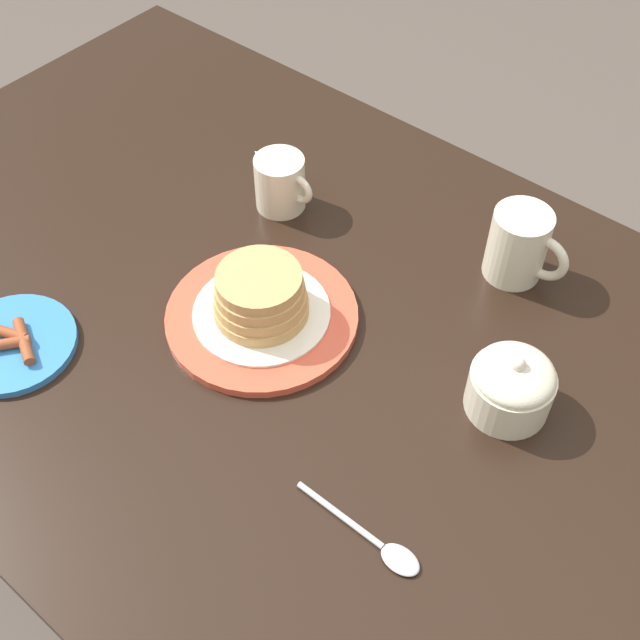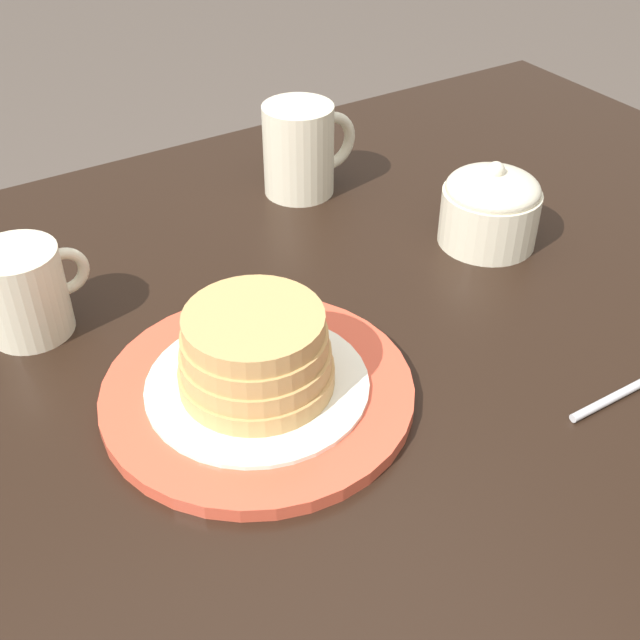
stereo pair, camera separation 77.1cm
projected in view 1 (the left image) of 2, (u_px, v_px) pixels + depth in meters
The scene contains 8 objects.
ground_plane at pixel (293, 555), 1.60m from camera, with size 8.00×8.00×0.00m, color #51473F.
dining_table at pixel (282, 368), 1.12m from camera, with size 1.40×0.88×0.74m.
pancake_plate at pixel (261, 305), 1.01m from camera, with size 0.25×0.25×0.08m.
side_plate_bacon at pixel (12, 343), 0.99m from camera, with size 0.16×0.16×0.02m.
coffee_mug at pixel (520, 245), 1.04m from camera, with size 0.11×0.08×0.10m.
creamer_pitcher at pixel (280, 182), 1.14m from camera, with size 0.11×0.07×0.09m.
sugar_bowl at pixel (511, 385), 0.91m from camera, with size 0.10×0.10×0.09m.
spoon at pixel (379, 544), 0.83m from camera, with size 0.16×0.03×0.01m.
Camera 1 is at (0.47, -0.49, 1.52)m, focal length 45.00 mm.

